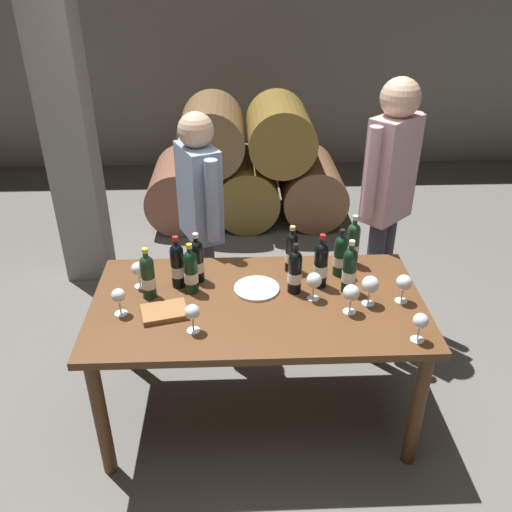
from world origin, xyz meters
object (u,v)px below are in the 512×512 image
object	(u,v)px
taster_seated_left	(200,213)
wine_bottle_7	(197,260)
wine_bottle_2	(353,244)
wine_bottle_0	(191,271)
tasting_notebook	(164,312)
wine_glass_5	(370,285)
wine_glass_3	(119,297)
wine_glass_4	(138,270)
wine_bottle_3	(349,270)
wine_glass_6	(404,283)
wine_glass_0	(314,281)
wine_bottle_4	(340,255)
wine_glass_1	(192,313)
dining_table	(258,315)
wine_bottle_6	(295,271)
wine_glass_7	(420,322)
wine_bottle_1	(148,276)
wine_bottle_8	(292,251)
serving_plate	(257,288)
wine_glass_2	(351,294)
sommelier_presenting	(388,190)
wine_bottle_5	(321,264)
wine_bottle_9	(177,265)

from	to	relation	value
taster_seated_left	wine_bottle_7	bearing A→B (deg)	-89.46
wine_bottle_2	wine_bottle_7	xyz separation A→B (m)	(-0.86, -0.14, -0.01)
wine_bottle_0	tasting_notebook	bearing A→B (deg)	-121.47
wine_bottle_0	wine_glass_5	xyz separation A→B (m)	(0.90, -0.15, -0.01)
wine_glass_3	wine_glass_4	xyz separation A→B (m)	(0.06, 0.24, 0.00)
taster_seated_left	wine_bottle_0	bearing A→B (deg)	-91.93
wine_glass_4	wine_bottle_3	bearing A→B (deg)	-4.46
wine_glass_6	wine_glass_0	bearing A→B (deg)	174.85
wine_bottle_4	wine_glass_1	xyz separation A→B (m)	(-0.77, -0.48, -0.02)
dining_table	wine_bottle_0	world-z (taller)	wine_bottle_0
dining_table	wine_bottle_3	world-z (taller)	wine_bottle_3
wine_bottle_0	wine_bottle_6	size ratio (longest dim) A/B	1.00
wine_glass_7	wine_bottle_2	bearing A→B (deg)	103.82
wine_bottle_1	wine_bottle_4	bearing A→B (deg)	10.18
wine_glass_0	wine_bottle_8	bearing A→B (deg)	106.42
wine_glass_0	serving_plate	xyz separation A→B (m)	(-0.29, 0.10, -0.10)
wine_bottle_3	wine_bottle_7	size ratio (longest dim) A/B	1.06
tasting_notebook	wine_bottle_0	bearing A→B (deg)	44.26
wine_glass_1	wine_glass_5	world-z (taller)	wine_glass_5
wine_bottle_6	wine_bottle_3	bearing A→B (deg)	-1.94
wine_bottle_4	wine_glass_0	xyz separation A→B (m)	(-0.17, -0.24, -0.01)
wine_bottle_2	wine_glass_2	xyz separation A→B (m)	(-0.10, -0.47, -0.02)
wine_bottle_7	taster_seated_left	distance (m)	0.51
wine_bottle_1	serving_plate	distance (m)	0.57
wine_glass_6	sommelier_presenting	world-z (taller)	sommelier_presenting
wine_bottle_0	wine_bottle_5	bearing A→B (deg)	2.32
wine_glass_1	wine_glass_5	size ratio (longest dim) A/B	0.91
wine_bottle_1	wine_bottle_8	size ratio (longest dim) A/B	1.04
wine_bottle_3	wine_bottle_8	bearing A→B (deg)	140.90
wine_glass_2	wine_bottle_2	bearing A→B (deg)	78.07
wine_bottle_2	wine_glass_1	world-z (taller)	wine_bottle_2
wine_bottle_9	tasting_notebook	xyz separation A→B (m)	(-0.05, -0.26, -0.11)
wine_bottle_8	wine_glass_7	size ratio (longest dim) A/B	1.87
wine_glass_7	wine_bottle_1	bearing A→B (deg)	162.28
wine_glass_2	wine_glass_5	xyz separation A→B (m)	(0.11, 0.07, 0.00)
wine_bottle_1	wine_bottle_3	world-z (taller)	wine_bottle_3
wine_bottle_7	serving_plate	world-z (taller)	wine_bottle_7
serving_plate	taster_seated_left	bearing A→B (deg)	117.43
wine_glass_3	wine_glass_6	size ratio (longest dim) A/B	0.94
wine_bottle_9	wine_glass_5	size ratio (longest dim) A/B	1.83
wine_glass_0	wine_bottle_1	bearing A→B (deg)	176.37
wine_bottle_6	wine_glass_6	distance (m)	0.55
dining_table	wine_bottle_9	world-z (taller)	wine_bottle_9
dining_table	wine_bottle_2	size ratio (longest dim) A/B	5.60
dining_table	wine_glass_0	xyz separation A→B (m)	(0.29, 0.01, 0.20)
wine_glass_6	sommelier_presenting	distance (m)	0.81
wine_bottle_3	wine_glass_4	distance (m)	1.10
wine_glass_0	wine_glass_2	distance (m)	0.21
wine_bottle_3	wine_bottle_6	world-z (taller)	wine_bottle_3
serving_plate	wine_glass_3	bearing A→B (deg)	-164.35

